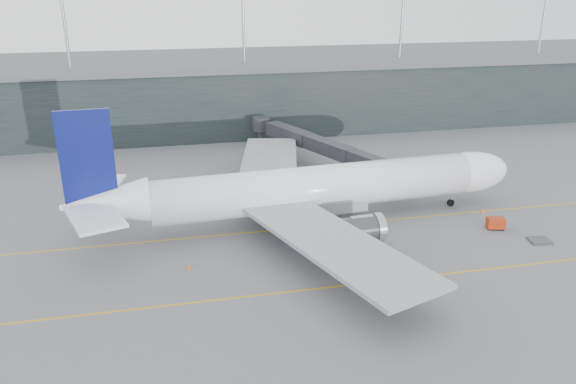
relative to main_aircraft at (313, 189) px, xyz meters
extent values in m
plane|color=#5E5E64|center=(-7.04, 2.45, -4.97)|extent=(320.00, 320.00, 0.00)
cube|color=#CA9513|center=(-7.04, -1.55, -4.96)|extent=(160.00, 0.25, 0.02)
cube|color=#CA9513|center=(-7.04, -17.55, -4.96)|extent=(160.00, 0.25, 0.02)
cube|color=#CA9513|center=(-2.04, 22.45, -4.96)|extent=(0.25, 60.00, 0.02)
cube|color=black|center=(-7.04, 60.45, 2.03)|extent=(240.00, 35.00, 14.00)
cube|color=#4E5053|center=(-7.04, 60.45, 9.63)|extent=(240.00, 36.00, 1.20)
cylinder|color=#9E9EA3|center=(-37.04, 50.45, 17.03)|extent=(0.60, 0.60, 14.00)
cylinder|color=#9E9EA3|center=(-2.04, 50.45, 17.03)|extent=(0.60, 0.60, 14.00)
cylinder|color=#9E9EA3|center=(32.96, 50.45, 17.03)|extent=(0.60, 0.60, 14.00)
cylinder|color=#9E9EA3|center=(67.96, 50.45, 17.03)|extent=(0.60, 0.60, 14.00)
cylinder|color=white|center=(0.45, 0.03, 0.16)|extent=(44.85, 8.82, 6.01)
ellipsoid|color=white|center=(24.13, 1.54, 0.16)|extent=(12.97, 6.79, 6.01)
cone|color=white|center=(-27.10, -1.73, 0.84)|extent=(11.00, 6.43, 5.77)
cube|color=gray|center=(-0.52, -0.03, -2.17)|extent=(15.78, 5.82, 1.94)
cube|color=black|center=(27.81, 1.77, 1.13)|extent=(2.31, 3.04, 0.77)
cube|color=gray|center=(-1.50, -15.14, -0.81)|extent=(17.65, 29.39, 0.53)
cylinder|color=#36373B|center=(2.97, -9.03, -2.46)|extent=(6.98, 3.81, 3.39)
cube|color=gray|center=(-3.41, 14.83, -0.81)|extent=(14.53, 29.31, 0.53)
cylinder|color=#36373B|center=(1.80, 9.34, -2.46)|extent=(6.98, 3.81, 3.39)
cube|color=#0B125D|center=(-28.55, -1.82, 6.94)|extent=(6.31, 0.88, 11.62)
cube|color=white|center=(-27.73, -7.10, 1.32)|extent=(7.83, 9.96, 0.34)
cube|color=white|center=(-28.41, 3.53, 1.32)|extent=(6.94, 9.60, 0.34)
cylinder|color=black|center=(21.72, 1.38, -4.44)|extent=(1.09, 0.45, 1.07)
cylinder|color=#9E9EA3|center=(21.72, 1.38, -3.72)|extent=(0.29, 0.29, 2.52)
cylinder|color=black|center=(-3.12, -4.86, -4.34)|extent=(1.29, 0.56, 1.26)
cylinder|color=black|center=(-3.71, 4.42, -4.34)|extent=(1.29, 0.56, 1.26)
cube|color=#29292D|center=(15.65, 2.57, -0.48)|extent=(3.93, 4.12, 2.52)
cube|color=#29292D|center=(12.67, 9.42, -0.48)|extent=(6.73, 11.62, 2.25)
cube|color=#29292D|center=(8.00, 20.14, -0.48)|extent=(6.94, 11.71, 2.34)
cube|color=#29292D|center=(3.33, 30.86, -0.48)|extent=(7.14, 11.80, 2.43)
cylinder|color=#9E9EA3|center=(12.42, 9.99, -3.27)|extent=(0.45, 0.45, 3.42)
cube|color=#36373B|center=(12.42, 9.99, -4.66)|extent=(2.19, 1.96, 0.63)
cylinder|color=#29292D|center=(15.65, 42.95, -0.48)|extent=(3.60, 3.60, 2.70)
cylinder|color=#29292D|center=(15.65, 42.95, -3.36)|extent=(1.62, 1.62, 3.24)
cube|color=#A2260B|center=(23.75, -7.46, -4.08)|extent=(2.60, 1.99, 1.37)
cylinder|color=black|center=(22.80, -7.77, -4.76)|extent=(0.45, 0.26, 0.42)
cylinder|color=black|center=(24.43, -8.18, -4.76)|extent=(0.45, 0.26, 0.42)
cylinder|color=black|center=(23.06, -6.75, -4.76)|extent=(0.45, 0.26, 0.42)
cylinder|color=black|center=(24.69, -7.16, -4.76)|extent=(0.45, 0.26, 0.42)
cube|color=#38383D|center=(27.21, -12.24, -4.82)|extent=(2.92, 2.46, 0.27)
cube|color=#36373B|center=(-11.55, 13.04, -4.81)|extent=(2.69, 2.48, 0.22)
cube|color=#B8BBC5|center=(-11.55, 13.04, -3.84)|extent=(2.26, 2.20, 1.63)
cube|color=#254293|center=(-11.55, 13.04, -2.99)|extent=(2.33, 2.27, 0.09)
cube|color=#36373B|center=(-9.55, 12.95, -4.81)|extent=(2.57, 2.28, 0.22)
cube|color=#A3A7AF|center=(-9.55, 12.95, -3.84)|extent=(2.12, 2.05, 1.61)
cube|color=#254293|center=(-9.55, 12.95, -3.01)|extent=(2.19, 2.12, 0.09)
cube|color=#36373B|center=(-8.09, 12.74, -4.81)|extent=(2.45, 2.11, 0.22)
cube|color=#ABB1B7|center=(-8.09, 12.74, -3.84)|extent=(2.01, 1.92, 1.62)
cube|color=#254293|center=(-8.09, 12.74, -3.00)|extent=(2.07, 1.99, 0.09)
cone|color=orange|center=(25.07, -1.97, -4.60)|extent=(0.48, 0.48, 0.76)
cone|color=orange|center=(-0.30, -16.93, -4.61)|extent=(0.46, 0.46, 0.74)
cone|color=#CB5A0B|center=(0.53, 14.10, -4.65)|extent=(0.40, 0.40, 0.64)
cone|color=#D5600B|center=(-17.65, -10.05, -4.64)|extent=(0.42, 0.42, 0.67)
camera|label=1|loc=(-18.61, -69.51, 27.02)|focal=35.00mm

